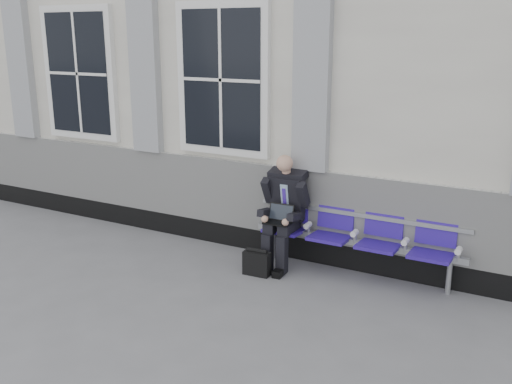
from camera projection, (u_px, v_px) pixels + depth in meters
The scene contains 5 objects.
ground at pixel (137, 277), 6.86m from camera, with size 70.00×70.00×0.00m, color slate.
station_building at pixel (269, 72), 9.21m from camera, with size 14.40×4.40×4.49m.
bench at pixel (357, 231), 6.78m from camera, with size 2.60×0.47×0.91m.
businessman at pixel (284, 206), 7.03m from camera, with size 0.57×0.77×1.41m.
briefcase at pixel (257, 263), 6.87m from camera, with size 0.34×0.16×0.34m.
Camera 1 is at (4.28, -4.88, 2.82)m, focal length 40.00 mm.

